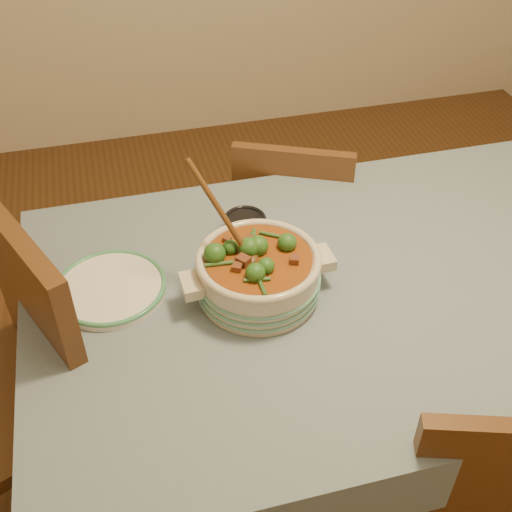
{
  "coord_description": "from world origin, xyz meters",
  "views": [
    {
      "loc": [
        -0.55,
        -1.12,
        1.89
      ],
      "look_at": [
        -0.25,
        0.05,
        0.86
      ],
      "focal_mm": 45.0,
      "sensor_mm": 36.0,
      "label": 1
    }
  ],
  "objects_px": {
    "stew_casserole": "(258,271)",
    "chair_far": "(293,223)",
    "white_plate": "(110,288)",
    "dining_table": "(349,308)",
    "chair_left": "(8,380)",
    "condiment_bowl": "(245,225)"
  },
  "relations": [
    {
      "from": "stew_casserole",
      "to": "chair_far",
      "type": "relative_size",
      "value": 0.46
    },
    {
      "from": "white_plate",
      "to": "chair_far",
      "type": "height_order",
      "value": "chair_far"
    },
    {
      "from": "dining_table",
      "to": "stew_casserole",
      "type": "relative_size",
      "value": 4.3
    },
    {
      "from": "chair_far",
      "to": "chair_left",
      "type": "height_order",
      "value": "chair_left"
    },
    {
      "from": "stew_casserole",
      "to": "chair_far",
      "type": "distance_m",
      "value": 0.76
    },
    {
      "from": "white_plate",
      "to": "chair_far",
      "type": "relative_size",
      "value": 0.44
    },
    {
      "from": "white_plate",
      "to": "dining_table",
      "type": "bearing_deg",
      "value": -11.64
    },
    {
      "from": "dining_table",
      "to": "condiment_bowl",
      "type": "bearing_deg",
      "value": 129.79
    },
    {
      "from": "dining_table",
      "to": "white_plate",
      "type": "distance_m",
      "value": 0.63
    },
    {
      "from": "white_plate",
      "to": "condiment_bowl",
      "type": "xyz_separation_m",
      "value": [
        0.39,
        0.14,
        0.02
      ]
    },
    {
      "from": "white_plate",
      "to": "stew_casserole",
      "type": "bearing_deg",
      "value": -15.79
    },
    {
      "from": "chair_far",
      "to": "stew_casserole",
      "type": "bearing_deg",
      "value": 88.93
    },
    {
      "from": "chair_far",
      "to": "condiment_bowl",
      "type": "bearing_deg",
      "value": 78.26
    },
    {
      "from": "dining_table",
      "to": "white_plate",
      "type": "relative_size",
      "value": 4.54
    },
    {
      "from": "dining_table",
      "to": "chair_far",
      "type": "relative_size",
      "value": 1.99
    },
    {
      "from": "condiment_bowl",
      "to": "stew_casserole",
      "type": "bearing_deg",
      "value": -95.99
    },
    {
      "from": "chair_far",
      "to": "white_plate",
      "type": "bearing_deg",
      "value": 62.12
    },
    {
      "from": "condiment_bowl",
      "to": "dining_table",
      "type": "bearing_deg",
      "value": -50.21
    },
    {
      "from": "condiment_bowl",
      "to": "chair_far",
      "type": "relative_size",
      "value": 0.14
    },
    {
      "from": "dining_table",
      "to": "white_plate",
      "type": "xyz_separation_m",
      "value": [
        -0.61,
        0.13,
        0.1
      ]
    },
    {
      "from": "stew_casserole",
      "to": "white_plate",
      "type": "height_order",
      "value": "stew_casserole"
    },
    {
      "from": "chair_far",
      "to": "dining_table",
      "type": "bearing_deg",
      "value": 110.68
    }
  ]
}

